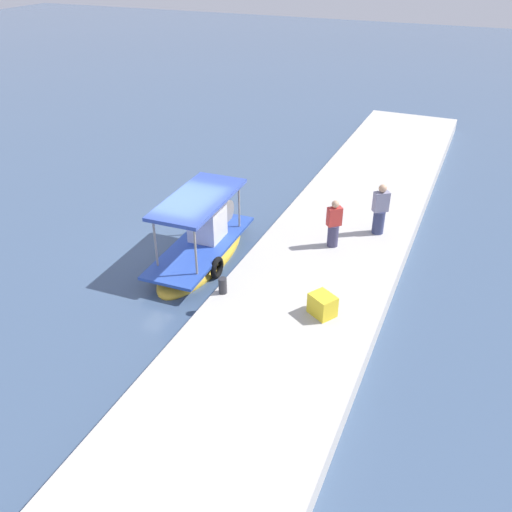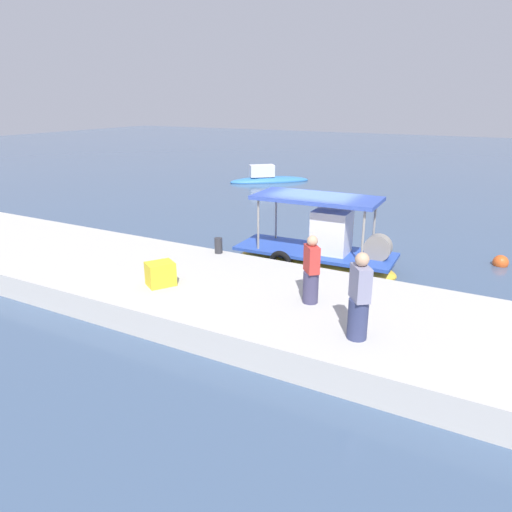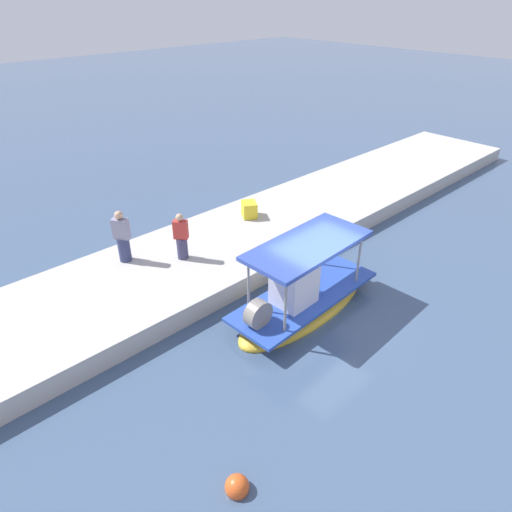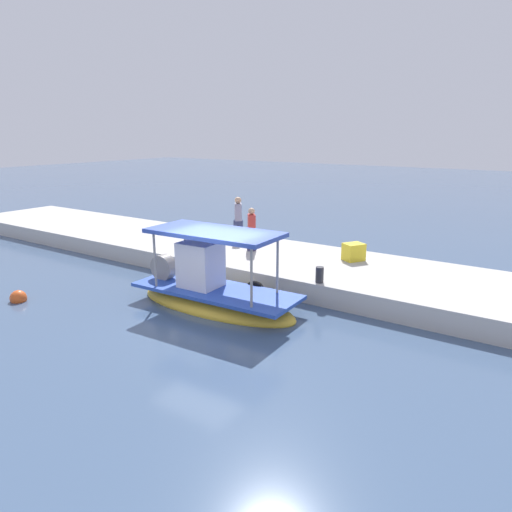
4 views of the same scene
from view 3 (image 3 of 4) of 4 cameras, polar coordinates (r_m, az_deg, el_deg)
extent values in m
plane|color=#405676|center=(13.75, 8.61, -7.39)|extent=(120.00, 120.00, 0.00)
cube|color=beige|center=(16.30, -4.06, 0.95)|extent=(36.00, 4.64, 0.65)
ellipsoid|color=gold|center=(13.90, 6.03, -6.43)|extent=(5.28, 1.99, 0.80)
cube|color=#2C4FB3|center=(13.63, 6.13, -4.92)|extent=(5.07, 1.99, 0.10)
cube|color=silver|center=(12.91, 4.82, -3.51)|extent=(1.14, 1.03, 1.43)
cylinder|color=gray|center=(11.76, 3.72, -6.51)|extent=(0.07, 0.07, 1.71)
cylinder|color=gray|center=(12.52, -0.96, -3.85)|extent=(0.07, 0.07, 1.71)
cylinder|color=gray|center=(14.04, 12.79, -0.48)|extent=(0.07, 0.07, 1.71)
cylinder|color=gray|center=(14.68, 8.39, 1.47)|extent=(0.07, 0.07, 1.71)
cube|color=#354FAE|center=(12.71, 6.55, 1.38)|extent=(3.90, 1.91, 0.12)
torus|color=black|center=(14.72, 5.23, -2.80)|extent=(0.75, 0.21, 0.74)
cylinder|color=gray|center=(12.19, 0.26, -7.30)|extent=(0.81, 0.38, 0.80)
cylinder|color=#3D3A5B|center=(15.09, -9.25, 1.02)|extent=(0.50, 0.50, 0.75)
cube|color=#C33530|center=(14.77, -9.47, 3.31)|extent=(0.49, 0.51, 0.62)
sphere|color=tan|center=(14.58, -9.61, 4.81)|extent=(0.24, 0.24, 0.24)
cylinder|color=navy|center=(15.36, -16.22, 0.83)|extent=(0.55, 0.55, 0.82)
cube|color=gray|center=(15.01, -16.63, 3.32)|extent=(0.52, 0.57, 0.68)
sphere|color=tan|center=(14.81, -16.90, 4.94)|extent=(0.27, 0.27, 0.27)
cylinder|color=#2D2D33|center=(16.04, 6.51, 2.59)|extent=(0.24, 0.24, 0.47)
cube|color=yellow|center=(17.72, -0.86, 5.88)|extent=(0.80, 0.84, 0.60)
sphere|color=#DD5520|center=(9.86, -2.40, -26.99)|extent=(0.49, 0.49, 0.49)
camera|label=1|loc=(26.77, 15.45, 32.15)|focal=38.00mm
camera|label=2|loc=(21.08, -35.11, 16.67)|focal=33.34mm
camera|label=4|loc=(17.41, 56.00, 5.79)|focal=33.13mm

